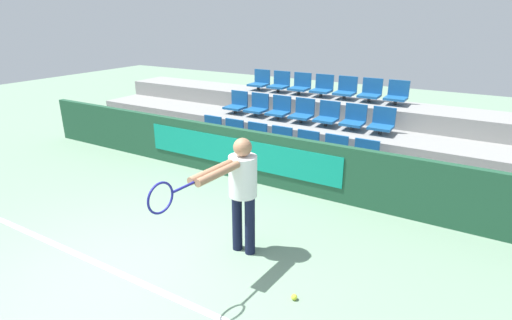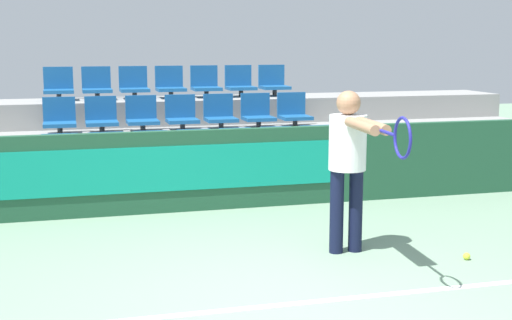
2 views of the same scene
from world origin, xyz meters
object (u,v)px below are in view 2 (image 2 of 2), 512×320
object	(u,v)px
tennis_ball	(467,256)
stadium_chair_16	(134,85)
stadium_chair_7	(60,119)
stadium_chair_12	(257,113)
stadium_chair_6	(318,148)
stadium_chair_4	(237,151)
stadium_chair_9	(142,117)
stadium_chair_15	(97,86)
stadium_chair_19	(240,84)
tennis_player	(350,154)
stadium_chair_8	(101,118)
stadium_chair_18	(205,84)
stadium_chair_14	(59,86)
stadium_chair_20	(273,83)
stadium_chair_2	(152,154)
stadium_chair_13	(294,112)
stadium_chair_5	(278,149)
stadium_chair_10	(182,115)
stadium_chair_0	(61,158)
stadium_chair_11	(220,114)
stadium_chair_1	(107,156)
stadium_chair_17	(170,85)
stadium_chair_3	(195,153)

from	to	relation	value
tennis_ball	stadium_chair_16	bearing A→B (deg)	114.60
stadium_chair_7	stadium_chair_12	bearing A→B (deg)	0.00
stadium_chair_6	stadium_chair_12	bearing A→B (deg)	117.68
stadium_chair_4	stadium_chair_9	xyz separation A→B (m)	(-1.10, 1.05, 0.37)
stadium_chair_16	stadium_chair_9	bearing A→B (deg)	-90.00
stadium_chair_12	stadium_chair_16	world-z (taller)	stadium_chair_16
stadium_chair_12	stadium_chair_15	bearing A→B (deg)	154.52
stadium_chair_15	stadium_chair_4	bearing A→B (deg)	-51.80
stadium_chair_15	tennis_ball	bearing A→B (deg)	-60.74
stadium_chair_19	tennis_player	bearing A→B (deg)	-92.00
stadium_chair_8	stadium_chair_9	size ratio (longest dim) A/B	1.00
stadium_chair_16	stadium_chair_18	xyz separation A→B (m)	(1.10, 0.00, 0.00)
stadium_chair_16	tennis_player	bearing A→B (deg)	-73.29
stadium_chair_7	stadium_chair_14	world-z (taller)	stadium_chair_14
stadium_chair_4	stadium_chair_18	world-z (taller)	stadium_chair_18
stadium_chair_20	stadium_chair_6	bearing A→B (deg)	-90.00
stadium_chair_7	stadium_chair_2	bearing A→B (deg)	-43.62
stadium_chair_7	tennis_ball	size ratio (longest dim) A/B	7.38
stadium_chair_15	stadium_chair_13	bearing A→B (deg)	-20.87
stadium_chair_5	stadium_chair_6	bearing A→B (deg)	0.00
stadium_chair_10	stadium_chair_15	size ratio (longest dim) A/B	1.00
stadium_chair_0	stadium_chair_14	bearing A→B (deg)	90.00
stadium_chair_6	stadium_chair_10	size ratio (longest dim) A/B	1.00
stadium_chair_6	tennis_ball	xyz separation A→B (m)	(0.26, -3.28, -0.54)
stadium_chair_8	stadium_chair_20	size ratio (longest dim) A/B	1.00
stadium_chair_11	stadium_chair_2	bearing A→B (deg)	-136.38
stadium_chair_18	tennis_ball	xyz separation A→B (m)	(1.36, -5.38, -1.27)
stadium_chair_5	stadium_chair_8	distance (m)	2.47
stadium_chair_13	stadium_chair_14	bearing A→B (deg)	162.38
stadium_chair_12	stadium_chair_1	bearing A→B (deg)	-154.52
stadium_chair_7	stadium_chair_20	distance (m)	3.49
stadium_chair_6	stadium_chair_16	bearing A→B (deg)	136.38
stadium_chair_6	stadium_chair_9	size ratio (longest dim) A/B	1.00
stadium_chair_11	tennis_ball	distance (m)	4.63
stadium_chair_10	stadium_chair_2	bearing A→B (deg)	-117.68
stadium_chair_9	stadium_chair_15	bearing A→B (deg)	117.68
stadium_chair_2	stadium_chair_20	xyz separation A→B (m)	(2.20, 2.10, 0.74)
stadium_chair_6	stadium_chair_11	size ratio (longest dim) A/B	1.00
stadium_chair_17	stadium_chair_18	distance (m)	0.55
stadium_chair_12	stadium_chair_11	bearing A→B (deg)	180.00
stadium_chair_1	stadium_chair_4	distance (m)	1.65
stadium_chair_14	tennis_ball	size ratio (longest dim) A/B	7.38
stadium_chair_3	stadium_chair_5	xyz separation A→B (m)	(1.10, 0.00, 0.00)
stadium_chair_7	stadium_chair_9	distance (m)	1.10
stadium_chair_10	stadium_chair_18	world-z (taller)	stadium_chair_18
stadium_chair_5	stadium_chair_9	bearing A→B (deg)	147.57
stadium_chair_1	stadium_chair_12	xyz separation A→B (m)	(2.20, 1.05, 0.37)
stadium_chair_16	stadium_chair_18	size ratio (longest dim) A/B	1.00
stadium_chair_0	stadium_chair_6	size ratio (longest dim) A/B	1.00
stadium_chair_19	stadium_chair_5	bearing A→B (deg)	-90.00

